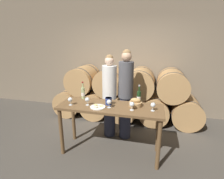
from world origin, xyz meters
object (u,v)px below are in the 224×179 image
object	(u,v)px
person_right	(126,94)
wine_bottle_red	(139,97)
wine_glass_right	(132,105)
bread_basket	(135,103)
wine_glass_left	(87,100)
person_left	(109,96)
wine_bottle_white	(83,93)
wine_glass_center	(109,102)
wine_glass_far_right	(153,105)
cheese_plate	(98,107)
wine_glass_far_left	(70,100)
blue_crock	(109,101)
tasting_table	(110,113)

from	to	relation	value
person_right	wine_bottle_red	world-z (taller)	person_right
wine_glass_right	bread_basket	bearing A→B (deg)	79.51
person_right	wine_glass_right	distance (m)	0.69
person_right	wine_glass_left	size ratio (longest dim) A/B	13.08
person_left	bread_basket	xyz separation A→B (m)	(0.57, -0.47, 0.07)
person_left	wine_bottle_white	xyz separation A→B (m)	(-0.42, -0.33, 0.13)
wine_glass_center	person_right	bearing A→B (deg)	75.73
wine_glass_far_right	wine_glass_right	bearing A→B (deg)	-171.11
bread_basket	wine_glass_right	size ratio (longest dim) A/B	1.56
wine_glass_center	bread_basket	bearing A→B (deg)	22.93
person_right	wine_glass_far_right	bearing A→B (deg)	-49.18
cheese_plate	wine_glass_right	bearing A→B (deg)	2.19
wine_bottle_red	wine_glass_center	bearing A→B (deg)	-143.34
person_right	wine_glass_far_left	world-z (taller)	person_right
bread_basket	cheese_plate	bearing A→B (deg)	-160.42
wine_glass_far_right	wine_bottle_white	bearing A→B (deg)	167.72
cheese_plate	wine_glass_center	bearing A→B (deg)	11.60
wine_glass_far_left	wine_glass_left	bearing A→B (deg)	13.19
person_left	wine_glass_right	world-z (taller)	person_left
person_right	wine_bottle_white	size ratio (longest dim) A/B	5.52
wine_bottle_red	blue_crock	distance (m)	0.53
tasting_table	cheese_plate	xyz separation A→B (m)	(-0.18, -0.11, 0.14)
wine_glass_far_left	wine_glass_far_right	xyz separation A→B (m)	(1.35, 0.08, 0.00)
person_left	wine_glass_center	world-z (taller)	person_left
wine_glass_right	wine_glass_center	bearing A→B (deg)	177.51
person_right	bread_basket	distance (m)	0.53
wine_bottle_white	wine_glass_far_left	bearing A→B (deg)	-102.78
wine_glass_left	wine_glass_center	world-z (taller)	same
person_left	wine_glass_far_right	distance (m)	1.05
person_left	wine_glass_far_left	world-z (taller)	person_left
person_left	bread_basket	distance (m)	0.74
wine_bottle_red	wine_glass_right	bearing A→B (deg)	-101.88
person_right	cheese_plate	distance (m)	0.76
person_right	wine_glass_right	xyz separation A→B (m)	(0.21, -0.66, 0.06)
tasting_table	wine_glass_center	bearing A→B (deg)	-90.28
cheese_plate	wine_glass_far_left	size ratio (longest dim) A/B	1.83
person_left	wine_glass_left	size ratio (longest dim) A/B	12.34
wine_glass_right	wine_glass_far_right	size ratio (longest dim) A/B	1.00
tasting_table	bread_basket	world-z (taller)	bread_basket
tasting_table	wine_bottle_red	xyz separation A→B (m)	(0.44, 0.25, 0.24)
wine_glass_far_left	wine_glass_center	xyz separation A→B (m)	(0.66, 0.05, 0.00)
tasting_table	wine_glass_left	world-z (taller)	wine_glass_left
bread_basket	wine_glass_left	world-z (taller)	bread_basket
wine_bottle_red	cheese_plate	distance (m)	0.73
person_right	wine_glass_right	world-z (taller)	person_right
wine_bottle_red	cheese_plate	size ratio (longest dim) A/B	1.29
person_right	wine_bottle_white	world-z (taller)	person_right
blue_crock	wine_glass_far_left	distance (m)	0.64
tasting_table	blue_crock	bearing A→B (deg)	131.08
person_left	wine_bottle_red	xyz separation A→B (m)	(0.60, -0.31, 0.13)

